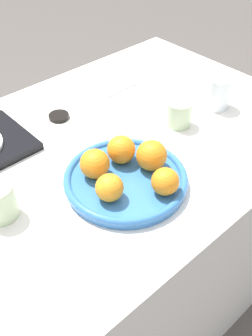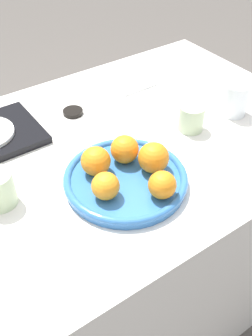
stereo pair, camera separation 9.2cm
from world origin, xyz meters
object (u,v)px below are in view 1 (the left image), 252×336
(orange_1, at_px, (121,149))
(water_glass, at_px, (218,92))
(napkin, at_px, (112,84))
(soy_dish, at_px, (59,116))
(fruit_platter, at_px, (126,179))
(cup_1, at_px, (179,113))
(orange_0, at_px, (165,181))
(orange_3, at_px, (109,188))
(orange_4, at_px, (152,155))
(orange_2, at_px, (95,164))

(orange_1, xyz_separation_m, water_glass, (0.41, 0.02, -0.01))
(napkin, xyz_separation_m, soy_dish, (-0.25, -0.04, 0.00))
(fruit_platter, bearing_deg, napkin, 52.85)
(cup_1, relative_size, napkin, 0.56)
(fruit_platter, xyz_separation_m, cup_1, (0.28, 0.08, 0.02))
(orange_1, bearing_deg, orange_0, -90.85)
(orange_3, distance_m, cup_1, 0.37)
(orange_1, bearing_deg, orange_3, -143.23)
(cup_1, distance_m, napkin, 0.30)
(orange_4, xyz_separation_m, soy_dish, (-0.03, 0.36, -0.05))
(water_glass, height_order, soy_dish, water_glass)
(water_glass, bearing_deg, orange_4, -167.12)
(orange_4, bearing_deg, napkin, 60.95)
(orange_3, xyz_separation_m, soy_dish, (0.12, 0.37, -0.05))
(fruit_platter, height_order, orange_1, orange_1)
(orange_0, bearing_deg, orange_1, 89.15)
(fruit_platter, height_order, cup_1, cup_1)
(orange_3, bearing_deg, water_glass, 10.63)
(orange_0, distance_m, orange_3, 0.13)
(orange_4, xyz_separation_m, cup_1, (0.21, 0.10, -0.02))
(water_glass, relative_size, cup_1, 1.32)
(water_glass, bearing_deg, cup_1, 175.24)
(orange_3, relative_size, orange_4, 0.85)
(orange_0, bearing_deg, napkin, 61.56)
(fruit_platter, distance_m, orange_4, 0.08)
(orange_3, xyz_separation_m, cup_1, (0.35, 0.11, -0.02))
(orange_0, relative_size, soy_dish, 1.07)
(orange_1, relative_size, orange_4, 0.94)
(fruit_platter, xyz_separation_m, orange_4, (0.07, -0.01, 0.04))
(napkin, bearing_deg, fruit_platter, -127.15)
(orange_0, bearing_deg, cup_1, 35.65)
(orange_4, distance_m, cup_1, 0.23)
(orange_0, xyz_separation_m, orange_2, (-0.08, 0.15, 0.00))
(orange_0, height_order, orange_4, orange_4)
(napkin, relative_size, soy_dish, 2.21)
(fruit_platter, relative_size, water_glass, 3.06)
(orange_3, bearing_deg, napkin, 48.37)
(orange_0, bearing_deg, soy_dish, 88.25)
(orange_3, bearing_deg, cup_1, 17.16)
(orange_0, relative_size, orange_4, 0.86)
(orange_0, bearing_deg, water_glass, 22.10)
(orange_0, xyz_separation_m, orange_4, (0.04, 0.08, 0.01))
(orange_3, distance_m, napkin, 0.55)
(soy_dish, bearing_deg, orange_0, -91.75)
(orange_1, bearing_deg, orange_4, -62.04)
(orange_3, bearing_deg, orange_1, 36.77)
(orange_2, relative_size, napkin, 0.54)
(orange_3, distance_m, water_glass, 0.52)
(orange_2, distance_m, cup_1, 0.33)
(orange_3, height_order, water_glass, water_glass)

